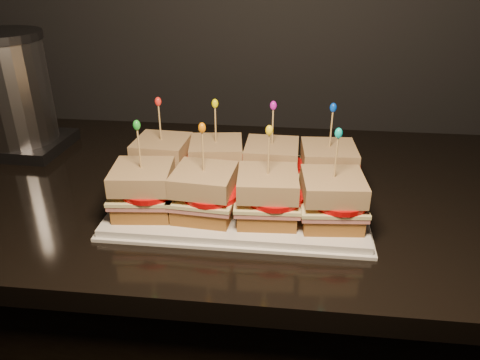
# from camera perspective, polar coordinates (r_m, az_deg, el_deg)

# --- Properties ---
(cabinet) EXTENTS (2.48, 0.67, 0.85)m
(cabinet) POSITION_cam_1_polar(r_m,az_deg,el_deg) (1.23, -0.74, -20.04)
(cabinet) COLOR black
(cabinet) RESTS_ON ground
(granite_slab) EXTENTS (2.52, 0.71, 0.04)m
(granite_slab) POSITION_cam_1_polar(r_m,az_deg,el_deg) (0.96, -0.89, -1.48)
(granite_slab) COLOR black
(granite_slab) RESTS_ON cabinet
(platter) EXTENTS (0.44, 0.28, 0.02)m
(platter) POSITION_cam_1_polar(r_m,az_deg,el_deg) (0.86, 0.00, -2.73)
(platter) COLOR white
(platter) RESTS_ON granite_slab
(platter_rim) EXTENTS (0.46, 0.29, 0.01)m
(platter_rim) POSITION_cam_1_polar(r_m,az_deg,el_deg) (0.87, 0.00, -3.08)
(platter_rim) COLOR white
(platter_rim) RESTS_ON granite_slab
(sandwich_0_bread_bot) EXTENTS (0.10, 0.10, 0.03)m
(sandwich_0_bread_bot) POSITION_cam_1_polar(r_m,az_deg,el_deg) (0.94, -9.27, 0.93)
(sandwich_0_bread_bot) COLOR brown
(sandwich_0_bread_bot) RESTS_ON platter
(sandwich_0_ham) EXTENTS (0.11, 0.11, 0.01)m
(sandwich_0_ham) POSITION_cam_1_polar(r_m,az_deg,el_deg) (0.93, -9.35, 1.90)
(sandwich_0_ham) COLOR #B3655C
(sandwich_0_ham) RESTS_ON sandwich_0_bread_bot
(sandwich_0_cheese) EXTENTS (0.11, 0.11, 0.01)m
(sandwich_0_cheese) POSITION_cam_1_polar(r_m,az_deg,el_deg) (0.93, -9.38, 2.29)
(sandwich_0_cheese) COLOR beige
(sandwich_0_cheese) RESTS_ON sandwich_0_ham
(sandwich_0_tomato) EXTENTS (0.10, 0.10, 0.01)m
(sandwich_0_tomato) POSITION_cam_1_polar(r_m,az_deg,el_deg) (0.92, -8.79, 2.53)
(sandwich_0_tomato) COLOR red
(sandwich_0_tomato) RESTS_ON sandwich_0_cheese
(sandwich_0_bread_top) EXTENTS (0.10, 0.10, 0.03)m
(sandwich_0_bread_top) POSITION_cam_1_polar(r_m,az_deg,el_deg) (0.92, -9.51, 3.93)
(sandwich_0_bread_top) COLOR #5E2D0F
(sandwich_0_bread_top) RESTS_ON sandwich_0_tomato
(sandwich_0_pick) EXTENTS (0.00, 0.00, 0.09)m
(sandwich_0_pick) POSITION_cam_1_polar(r_m,az_deg,el_deg) (0.90, -9.74, 6.67)
(sandwich_0_pick) COLOR tan
(sandwich_0_pick) RESTS_ON sandwich_0_bread_top
(sandwich_0_frill) EXTENTS (0.01, 0.01, 0.02)m
(sandwich_0_frill) POSITION_cam_1_polar(r_m,az_deg,el_deg) (0.88, -9.96, 9.41)
(sandwich_0_frill) COLOR red
(sandwich_0_frill) RESTS_ON sandwich_0_pick
(sandwich_1_bread_bot) EXTENTS (0.11, 0.11, 0.03)m
(sandwich_1_bread_bot) POSITION_cam_1_polar(r_m,az_deg,el_deg) (0.91, -2.85, 0.62)
(sandwich_1_bread_bot) COLOR brown
(sandwich_1_bread_bot) RESTS_ON platter
(sandwich_1_ham) EXTENTS (0.12, 0.11, 0.01)m
(sandwich_1_ham) POSITION_cam_1_polar(r_m,az_deg,el_deg) (0.91, -2.88, 1.61)
(sandwich_1_ham) COLOR #B3655C
(sandwich_1_ham) RESTS_ON sandwich_1_bread_bot
(sandwich_1_cheese) EXTENTS (0.12, 0.12, 0.01)m
(sandwich_1_cheese) POSITION_cam_1_polar(r_m,az_deg,el_deg) (0.90, -2.89, 2.01)
(sandwich_1_cheese) COLOR beige
(sandwich_1_cheese) RESTS_ON sandwich_1_ham
(sandwich_1_tomato) EXTENTS (0.10, 0.10, 0.01)m
(sandwich_1_tomato) POSITION_cam_1_polar(r_m,az_deg,el_deg) (0.89, -2.20, 2.25)
(sandwich_1_tomato) COLOR red
(sandwich_1_tomato) RESTS_ON sandwich_1_cheese
(sandwich_1_bread_top) EXTENTS (0.11, 0.11, 0.03)m
(sandwich_1_bread_top) POSITION_cam_1_polar(r_m,az_deg,el_deg) (0.89, -2.93, 3.68)
(sandwich_1_bread_top) COLOR #5E2D0F
(sandwich_1_bread_top) RESTS_ON sandwich_1_tomato
(sandwich_1_pick) EXTENTS (0.00, 0.00, 0.09)m
(sandwich_1_pick) POSITION_cam_1_polar(r_m,az_deg,el_deg) (0.88, -3.00, 6.49)
(sandwich_1_pick) COLOR tan
(sandwich_1_pick) RESTS_ON sandwich_1_bread_top
(sandwich_1_frill) EXTENTS (0.01, 0.01, 0.02)m
(sandwich_1_frill) POSITION_cam_1_polar(r_m,az_deg,el_deg) (0.86, -3.07, 9.31)
(sandwich_1_frill) COLOR #E7E501
(sandwich_1_frill) RESTS_ON sandwich_1_pick
(sandwich_2_bread_bot) EXTENTS (0.10, 0.10, 0.03)m
(sandwich_2_bread_bot) POSITION_cam_1_polar(r_m,az_deg,el_deg) (0.91, 3.79, 0.29)
(sandwich_2_bread_bot) COLOR brown
(sandwich_2_bread_bot) RESTS_ON platter
(sandwich_2_ham) EXTENTS (0.11, 0.10, 0.01)m
(sandwich_2_ham) POSITION_cam_1_polar(r_m,az_deg,el_deg) (0.90, 3.83, 1.28)
(sandwich_2_ham) COLOR #B3655C
(sandwich_2_ham) RESTS_ON sandwich_2_bread_bot
(sandwich_2_cheese) EXTENTS (0.11, 0.11, 0.01)m
(sandwich_2_cheese) POSITION_cam_1_polar(r_m,az_deg,el_deg) (0.89, 3.84, 1.69)
(sandwich_2_cheese) COLOR beige
(sandwich_2_cheese) RESTS_ON sandwich_2_ham
(sandwich_2_tomato) EXTENTS (0.10, 0.10, 0.01)m
(sandwich_2_tomato) POSITION_cam_1_polar(r_m,az_deg,el_deg) (0.89, 4.61, 1.93)
(sandwich_2_tomato) COLOR red
(sandwich_2_tomato) RESTS_ON sandwich_2_cheese
(sandwich_2_bread_top) EXTENTS (0.10, 0.10, 0.03)m
(sandwich_2_bread_top) POSITION_cam_1_polar(r_m,az_deg,el_deg) (0.88, 3.90, 3.38)
(sandwich_2_bread_top) COLOR #5E2D0F
(sandwich_2_bread_top) RESTS_ON sandwich_2_tomato
(sandwich_2_pick) EXTENTS (0.00, 0.00, 0.09)m
(sandwich_2_pick) POSITION_cam_1_polar(r_m,az_deg,el_deg) (0.87, 3.99, 6.22)
(sandwich_2_pick) COLOR tan
(sandwich_2_pick) RESTS_ON sandwich_2_bread_top
(sandwich_2_frill) EXTENTS (0.01, 0.01, 0.02)m
(sandwich_2_frill) POSITION_cam_1_polar(r_m,az_deg,el_deg) (0.85, 4.09, 9.06)
(sandwich_2_frill) COLOR #C412B3
(sandwich_2_frill) RESTS_ON sandwich_2_pick
(sandwich_3_bread_bot) EXTENTS (0.10, 0.10, 0.03)m
(sandwich_3_bread_bot) POSITION_cam_1_polar(r_m,az_deg,el_deg) (0.91, 10.49, -0.05)
(sandwich_3_bread_bot) COLOR brown
(sandwich_3_bread_bot) RESTS_ON platter
(sandwich_3_ham) EXTENTS (0.11, 0.11, 0.01)m
(sandwich_3_ham) POSITION_cam_1_polar(r_m,az_deg,el_deg) (0.90, 10.58, 0.94)
(sandwich_3_ham) COLOR #B3655C
(sandwich_3_ham) RESTS_ON sandwich_3_bread_bot
(sandwich_3_cheese) EXTENTS (0.11, 0.11, 0.01)m
(sandwich_3_cheese) POSITION_cam_1_polar(r_m,az_deg,el_deg) (0.90, 10.62, 1.34)
(sandwich_3_cheese) COLOR beige
(sandwich_3_cheese) RESTS_ON sandwich_3_ham
(sandwich_3_tomato) EXTENTS (0.10, 0.10, 0.01)m
(sandwich_3_tomato) POSITION_cam_1_polar(r_m,az_deg,el_deg) (0.89, 11.45, 1.57)
(sandwich_3_tomato) COLOR red
(sandwich_3_tomato) RESTS_ON sandwich_3_cheese
(sandwich_3_bread_top) EXTENTS (0.10, 0.10, 0.03)m
(sandwich_3_bread_top) POSITION_cam_1_polar(r_m,az_deg,el_deg) (0.89, 10.77, 3.02)
(sandwich_3_bread_top) COLOR #5E2D0F
(sandwich_3_bread_top) RESTS_ON sandwich_3_tomato
(sandwich_3_pick) EXTENTS (0.00, 0.00, 0.09)m
(sandwich_3_pick) POSITION_cam_1_polar(r_m,az_deg,el_deg) (0.87, 11.03, 5.84)
(sandwich_3_pick) COLOR tan
(sandwich_3_pick) RESTS_ON sandwich_3_bread_top
(sandwich_3_frill) EXTENTS (0.01, 0.01, 0.02)m
(sandwich_3_frill) POSITION_cam_1_polar(r_m,az_deg,el_deg) (0.85, 11.30, 8.66)
(sandwich_3_frill) COLOR #053FCE
(sandwich_3_frill) RESTS_ON sandwich_3_pick
(sandwich_4_bread_bot) EXTENTS (0.11, 0.11, 0.03)m
(sandwich_4_bread_bot) POSITION_cam_1_polar(r_m,az_deg,el_deg) (0.83, -11.52, -2.87)
(sandwich_4_bread_bot) COLOR brown
(sandwich_4_bread_bot) RESTS_ON platter
(sandwich_4_ham) EXTENTS (0.12, 0.11, 0.01)m
(sandwich_4_ham) POSITION_cam_1_polar(r_m,az_deg,el_deg) (0.82, -11.63, -1.82)
(sandwich_4_ham) COLOR #B3655C
(sandwich_4_ham) RESTS_ON sandwich_4_bread_bot
(sandwich_4_cheese) EXTENTS (0.12, 0.11, 0.01)m
(sandwich_4_cheese) POSITION_cam_1_polar(r_m,az_deg,el_deg) (0.82, -11.67, -1.38)
(sandwich_4_cheese) COLOR beige
(sandwich_4_cheese) RESTS_ON sandwich_4_ham
(sandwich_4_tomato) EXTENTS (0.10, 0.10, 0.01)m
(sandwich_4_tomato) POSITION_cam_1_polar(r_m,az_deg,el_deg) (0.81, -11.03, -1.16)
(sandwich_4_tomato) COLOR red
(sandwich_4_tomato) RESTS_ON sandwich_4_cheese
(sandwich_4_bread_top) EXTENTS (0.11, 0.11, 0.03)m
(sandwich_4_bread_top) POSITION_cam_1_polar(r_m,az_deg,el_deg) (0.80, -11.86, 0.42)
(sandwich_4_bread_top) COLOR #5E2D0F
(sandwich_4_bread_top) RESTS_ON sandwich_4_tomato
(sandwich_4_pick) EXTENTS (0.00, 0.00, 0.09)m
(sandwich_4_pick) POSITION_cam_1_polar(r_m,az_deg,el_deg) (0.79, -12.17, 3.48)
(sandwich_4_pick) COLOR tan
(sandwich_4_pick) RESTS_ON sandwich_4_bread_top
(sandwich_4_frill) EXTENTS (0.01, 0.01, 0.02)m
(sandwich_4_frill) POSITION_cam_1_polar(r_m,az_deg,el_deg) (0.77, -12.49, 6.56)
(sandwich_4_frill) COLOR green
(sandwich_4_frill) RESTS_ON sandwich_4_pick
(sandwich_5_bread_bot) EXTENTS (0.10, 0.10, 0.03)m
(sandwich_5_bread_bot) POSITION_cam_1_polar(r_m,az_deg,el_deg) (0.80, -4.28, -3.34)
(sandwich_5_bread_bot) COLOR brown
(sandwich_5_bread_bot) RESTS_ON platter
(sandwich_5_ham) EXTENTS (0.11, 0.11, 0.01)m
(sandwich_5_ham) POSITION_cam_1_polar(r_m,az_deg,el_deg) (0.80, -4.32, -2.26)
(sandwich_5_ham) COLOR #B3655C
(sandwich_5_ham) RESTS_ON sandwich_5_bread_bot
(sandwich_5_cheese) EXTENTS (0.12, 0.11, 0.01)m
(sandwich_5_cheese) POSITION_cam_1_polar(r_m,az_deg,el_deg) (0.79, -4.34, -1.82)
(sandwich_5_cheese) COLOR beige
(sandwich_5_cheese) RESTS_ON sandwich_5_ham
(sandwich_5_tomato) EXTENTS (0.10, 0.10, 0.01)m
(sandwich_5_tomato) POSITION_cam_1_polar(r_m,az_deg,el_deg) (0.78, -3.57, -1.59)
(sandwich_5_tomato) COLOR red
(sandwich_5_tomato) RESTS_ON sandwich_5_cheese
(sandwich_5_bread_top) EXTENTS (0.11, 0.11, 0.03)m
(sandwich_5_bread_top) POSITION_cam_1_polar(r_m,az_deg,el_deg) (0.78, -4.41, 0.04)
(sandwich_5_bread_top) COLOR #5E2D0F
(sandwich_5_bread_top) RESTS_ON sandwich_5_tomato
(sandwich_5_pick) EXTENTS (0.00, 0.00, 0.09)m
(sandwich_5_pick) POSITION_cam_1_polar(r_m,az_deg,el_deg) (0.76, -4.53, 3.19)
(sandwich_5_pick) COLOR tan
(sandwich_5_pick) RESTS_ON sandwich_5_bread_top
(sandwich_5_frill) EXTENTS (0.01, 0.01, 0.02)m
(sandwich_5_frill) POSITION_cam_1_polar(r_m,az_deg,el_deg) (0.74, -4.65, 6.38)
(sandwich_5_frill) COLOR orange
(sandwich_5_frill) RESTS_ON sandwich_5_pick
(sandwich_6_bread_bot) EXTENTS (0.10, 0.10, 0.03)m
(sandwich_6_bread_bot) POSITION_cam_1_polar(r_m,az_deg,el_deg) (0.79, 3.30, -3.78)
(sandwich_6_bread_bot) COLOR brown
(sandwich_6_bread_bot) RESTS_ON platter
(sandwich_6_ham) EXTENTS (0.11, 0.11, 0.01)m
(sandwich_6_ham) POSITION_cam_1_polar(r_m,az_deg,el_deg) (0.78, 3.33, -2.68)
(sandwich_6_ham) COLOR #B3655C
(sandwich_6_ham) RESTS_ON sandwich_6_bread_bot
(sandwich_6_cheese) EXTENTS (0.11, 0.11, 0.01)m
(sandwich_6_cheese) POSITION_cam_1_polar(r_m,az_deg,el_deg) (0.78, 3.35, -2.24)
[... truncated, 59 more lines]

